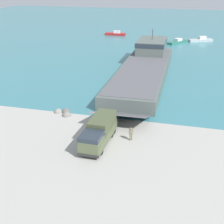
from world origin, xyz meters
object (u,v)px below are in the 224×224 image
moored_boat_b (201,40)px  moored_boat_c (177,42)px  moored_boat_a (116,34)px  landing_craft (146,64)px  soldier_on_ramp (131,133)px  military_truck (99,132)px

moored_boat_b → moored_boat_c: 8.26m
moored_boat_a → moored_boat_b: moored_boat_b is taller
landing_craft → moored_boat_b: (10.94, 39.86, -1.30)m
landing_craft → moored_boat_a: landing_craft is taller
landing_craft → moored_boat_a: (-17.84, 44.95, -1.34)m
landing_craft → moored_boat_b: bearing=73.2°
soldier_on_ramp → moored_boat_c: (0.88, 64.99, -0.53)m
soldier_on_ramp → moored_boat_a: size_ratio=0.24×
moored_boat_a → landing_craft: bearing=-158.7°
moored_boat_a → moored_boat_c: (21.76, -9.44, -0.07)m
moored_boat_a → moored_boat_b: size_ratio=0.93×
landing_craft → moored_boat_a: bearing=110.1°
landing_craft → soldier_on_ramp: size_ratio=25.68×
landing_craft → military_truck: 31.12m
military_truck → soldier_on_ramp: bearing=115.6°
landing_craft → military_truck: size_ratio=5.51×
military_truck → moored_boat_a: bearing=-166.5°
military_truck → moored_boat_c: size_ratio=1.01×
military_truck → moored_boat_b: military_truck is taller
soldier_on_ramp → moored_boat_c: 64.99m
military_truck → moored_boat_c: 66.78m
moored_boat_a → moored_boat_b: bearing=-100.3°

